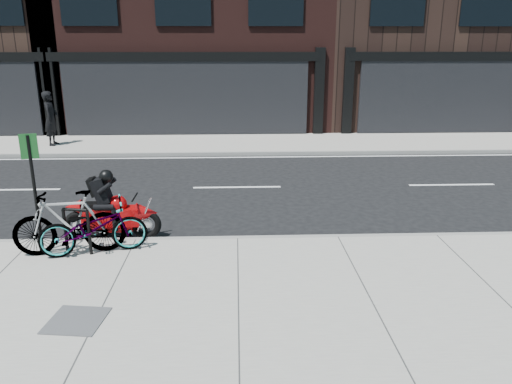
{
  "coord_description": "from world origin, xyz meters",
  "views": [
    {
      "loc": [
        -0.0,
        -11.15,
        3.88
      ],
      "look_at": [
        0.39,
        -1.4,
        0.9
      ],
      "focal_mm": 35.0,
      "sensor_mm": 36.0,
      "label": 1
    }
  ],
  "objects_px": {
    "bicycle_rear": "(69,223)",
    "pedestrian": "(51,118)",
    "motorcycle": "(116,211)",
    "sign_post": "(34,183)",
    "bike_rack": "(77,227)",
    "bicycle_front": "(93,227)",
    "utility_grate": "(76,320)"
  },
  "relations": [
    {
      "from": "bike_rack",
      "to": "utility_grate",
      "type": "xyz_separation_m",
      "value": [
        0.64,
        -2.33,
        -0.5
      ]
    },
    {
      "from": "bicycle_front",
      "to": "sign_post",
      "type": "height_order",
      "value": "sign_post"
    },
    {
      "from": "sign_post",
      "to": "bicycle_rear",
      "type": "bearing_deg",
      "value": -26.23
    },
    {
      "from": "bicycle_rear",
      "to": "utility_grate",
      "type": "distance_m",
      "value": 2.52
    },
    {
      "from": "bicycle_rear",
      "to": "motorcycle",
      "type": "bearing_deg",
      "value": 141.64
    },
    {
      "from": "bike_rack",
      "to": "motorcycle",
      "type": "bearing_deg",
      "value": 65.0
    },
    {
      "from": "pedestrian",
      "to": "bicycle_rear",
      "type": "bearing_deg",
      "value": -161.08
    },
    {
      "from": "utility_grate",
      "to": "bike_rack",
      "type": "bearing_deg",
      "value": 105.38
    },
    {
      "from": "bicycle_rear",
      "to": "utility_grate",
      "type": "bearing_deg",
      "value": 10.69
    },
    {
      "from": "bike_rack",
      "to": "utility_grate",
      "type": "bearing_deg",
      "value": -74.62
    },
    {
      "from": "bicycle_rear",
      "to": "pedestrian",
      "type": "distance_m",
      "value": 10.76
    },
    {
      "from": "bicycle_front",
      "to": "bike_rack",
      "type": "bearing_deg",
      "value": 74.65
    },
    {
      "from": "bike_rack",
      "to": "bicycle_front",
      "type": "height_order",
      "value": "bicycle_front"
    },
    {
      "from": "sign_post",
      "to": "utility_grate",
      "type": "bearing_deg",
      "value": -74.98
    },
    {
      "from": "bicycle_rear",
      "to": "utility_grate",
      "type": "relative_size",
      "value": 2.64
    },
    {
      "from": "bike_rack",
      "to": "motorcycle",
      "type": "distance_m",
      "value": 1.11
    },
    {
      "from": "bicycle_rear",
      "to": "sign_post",
      "type": "bearing_deg",
      "value": -110.03
    },
    {
      "from": "bicycle_front",
      "to": "pedestrian",
      "type": "distance_m",
      "value": 10.92
    },
    {
      "from": "bike_rack",
      "to": "utility_grate",
      "type": "relative_size",
      "value": 1.16
    },
    {
      "from": "motorcycle",
      "to": "utility_grate",
      "type": "xyz_separation_m",
      "value": [
        0.17,
        -3.33,
        -0.46
      ]
    },
    {
      "from": "bike_rack",
      "to": "motorcycle",
      "type": "relative_size",
      "value": 0.45
    },
    {
      "from": "utility_grate",
      "to": "sign_post",
      "type": "bearing_deg",
      "value": 118.81
    },
    {
      "from": "bicycle_front",
      "to": "pedestrian",
      "type": "xyz_separation_m",
      "value": [
        -4.2,
        10.07,
        0.49
      ]
    },
    {
      "from": "motorcycle",
      "to": "utility_grate",
      "type": "bearing_deg",
      "value": -87.37
    },
    {
      "from": "bicycle_rear",
      "to": "utility_grate",
      "type": "xyz_separation_m",
      "value": [
        0.77,
        -2.33,
        -0.59
      ]
    },
    {
      "from": "pedestrian",
      "to": "sign_post",
      "type": "xyz_separation_m",
      "value": [
        3.2,
        -9.94,
        0.32
      ]
    },
    {
      "from": "motorcycle",
      "to": "sign_post",
      "type": "xyz_separation_m",
      "value": [
        -1.18,
        -0.87,
        0.85
      ]
    },
    {
      "from": "sign_post",
      "to": "pedestrian",
      "type": "bearing_deg",
      "value": 94.04
    },
    {
      "from": "motorcycle",
      "to": "pedestrian",
      "type": "bearing_deg",
      "value": 115.42
    },
    {
      "from": "bike_rack",
      "to": "bicycle_front",
      "type": "xyz_separation_m",
      "value": [
        0.29,
        -0.0,
        -0.01
      ]
    },
    {
      "from": "bicycle_rear",
      "to": "sign_post",
      "type": "xyz_separation_m",
      "value": [
        -0.58,
        0.13,
        0.72
      ]
    },
    {
      "from": "bicycle_front",
      "to": "utility_grate",
      "type": "height_order",
      "value": "bicycle_front"
    }
  ]
}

